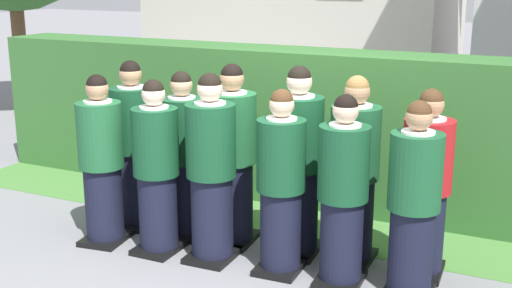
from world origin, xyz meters
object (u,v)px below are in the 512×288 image
(student_rear_row_4, at_px, (354,175))
(student_in_red_blazer, at_px, (426,188))
(student_front_row_0, at_px, (102,164))
(student_front_row_1, at_px, (157,172))
(student_rear_row_1, at_px, (183,159))
(student_rear_row_2, at_px, (233,159))
(student_front_row_4, at_px, (343,196))
(student_front_row_2, at_px, (211,173))
(student_front_row_3, at_px, (281,187))
(student_rear_row_3, at_px, (298,166))
(student_rear_row_0, at_px, (134,148))
(student_front_row_5, at_px, (414,206))

(student_rear_row_4, relative_size, student_in_red_blazer, 1.04)
(student_front_row_0, xyz_separation_m, student_front_row_1, (0.59, 0.04, -0.00))
(student_rear_row_1, height_order, student_rear_row_2, student_rear_row_2)
(student_front_row_1, bearing_deg, student_front_row_4, 3.74)
(student_front_row_1, bearing_deg, student_in_red_blazer, 14.38)
(student_front_row_1, relative_size, student_front_row_2, 0.95)
(student_front_row_0, distance_m, student_rear_row_4, 2.34)
(student_front_row_3, xyz_separation_m, student_rear_row_2, (-0.66, 0.39, 0.06))
(student_front_row_4, relative_size, student_rear_row_2, 0.93)
(student_front_row_2, relative_size, student_rear_row_1, 1.04)
(student_rear_row_3, bearing_deg, student_rear_row_0, -177.57)
(student_rear_row_0, height_order, student_rear_row_2, student_rear_row_2)
(student_front_row_1, bearing_deg, student_rear_row_0, 141.62)
(student_front_row_4, height_order, student_in_red_blazer, student_in_red_blazer)
(student_front_row_4, xyz_separation_m, student_rear_row_1, (-1.72, 0.34, 0.01))
(student_rear_row_1, relative_size, student_in_red_blazer, 1.01)
(student_rear_row_4, xyz_separation_m, student_in_red_blazer, (0.62, 0.01, -0.03))
(student_front_row_2, xyz_separation_m, student_front_row_4, (1.19, 0.05, -0.05))
(student_front_row_5, xyz_separation_m, student_rear_row_1, (-2.28, 0.30, 0.02))
(student_front_row_3, height_order, student_rear_row_2, student_rear_row_2)
(student_front_row_0, distance_m, student_rear_row_2, 1.23)
(student_front_row_3, bearing_deg, student_rear_row_2, 149.67)
(student_front_row_4, distance_m, student_rear_row_3, 0.70)
(student_rear_row_0, bearing_deg, student_rear_row_3, 2.43)
(student_front_row_0, relative_size, student_rear_row_0, 0.96)
(student_in_red_blazer, bearing_deg, student_rear_row_4, -179.08)
(student_front_row_1, height_order, student_in_red_blazer, same)
(student_rear_row_0, distance_m, student_in_red_blazer, 2.87)
(student_in_red_blazer, bearing_deg, student_front_row_0, -167.81)
(student_front_row_4, xyz_separation_m, student_rear_row_4, (-0.06, 0.46, 0.04))
(student_rear_row_3, bearing_deg, student_rear_row_4, 5.17)
(student_front_row_2, bearing_deg, student_front_row_5, 2.70)
(student_rear_row_1, bearing_deg, student_rear_row_3, 3.76)
(student_front_row_0, height_order, student_front_row_1, student_front_row_0)
(student_front_row_1, height_order, student_rear_row_1, student_rear_row_1)
(student_front_row_0, xyz_separation_m, student_rear_row_2, (1.11, 0.53, 0.05))
(student_in_red_blazer, bearing_deg, student_front_row_3, -156.60)
(student_front_row_3, bearing_deg, student_rear_row_0, 168.74)
(student_front_row_2, bearing_deg, student_rear_row_4, 24.15)
(student_in_red_blazer, bearing_deg, student_rear_row_1, -176.69)
(student_front_row_0, xyz_separation_m, student_front_row_4, (2.31, 0.15, -0.01))
(student_front_row_1, xyz_separation_m, student_front_row_3, (1.18, 0.11, -0.01))
(student_rear_row_0, bearing_deg, student_front_row_5, -6.13)
(student_front_row_0, height_order, student_in_red_blazer, student_front_row_0)
(student_front_row_1, relative_size, student_rear_row_1, 0.99)
(student_front_row_1, height_order, student_rear_row_2, student_rear_row_2)
(student_front_row_0, xyz_separation_m, student_front_row_5, (2.88, 0.18, -0.01))
(student_front_row_1, bearing_deg, student_rear_row_2, 43.73)
(student_rear_row_3, bearing_deg, student_front_row_2, -143.56)
(student_front_row_4, bearing_deg, student_rear_row_2, 162.41)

